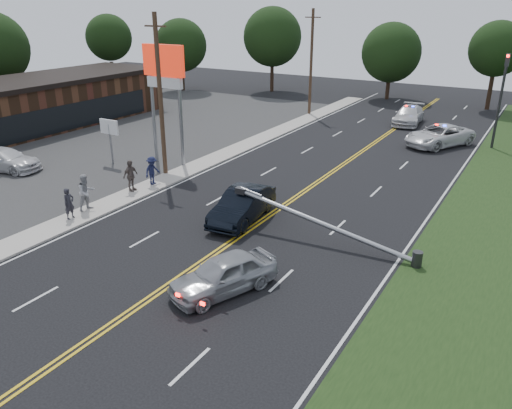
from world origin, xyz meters
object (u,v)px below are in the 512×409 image
Objects in this scene: bystander_b at (86,192)px; pylon_sign at (164,76)px; fallen_streetlight at (332,227)px; utility_pole_mid at (160,97)px; small_sign at (109,131)px; utility_pole_far at (311,63)px; parked_car at (5,160)px; bystander_a at (69,204)px; traffic_signal at (501,93)px; waiting_sedan at (224,274)px; crashed_sedan at (242,205)px; emergency_a at (439,136)px; bystander_c at (152,171)px; emergency_b at (409,115)px; bystander_d at (131,176)px.

pylon_sign is at bearing 20.20° from bystander_b.
utility_pole_mid is at bearing 163.36° from fallen_streetlight.
small_sign is 1.56× the size of bystander_b.
parked_car is (-9.85, -26.77, -4.35)m from utility_pole_far.
fallen_streetlight reaches higher than parked_car.
bystander_a is (0.69, -8.25, -4.15)m from utility_pole_mid.
pylon_sign is 20.06m from utility_pole_far.
traffic_signal is 1.60× the size of waiting_sedan.
utility_pole_mid reaches higher than pylon_sign.
bystander_b is (-7.74, -3.32, 0.30)m from crashed_sedan.
pylon_sign is 4.89× the size of bystander_a.
utility_pole_far is 15.43m from emergency_a.
bystander_c is (0.09, 6.18, 0.05)m from bystander_a.
utility_pole_far is 27.28m from crashed_sedan.
parked_car is 10.98m from bystander_c.
utility_pole_mid is at bearing 0.00° from small_sign.
small_sign is at bearing -150.26° from pylon_sign.
bystander_a is at bearing -89.10° from emergency_a.
utility_pole_mid reaches higher than small_sign.
waiting_sedan is 32.87m from emergency_b.
small_sign is 18.97m from waiting_sedan.
pylon_sign is 4.02× the size of bystander_b.
waiting_sedan is at bearing -43.15° from pylon_sign.
traffic_signal is 4.05× the size of bystander_c.
fallen_streetlight reaches higher than crashed_sedan.
emergency_a is 7.67m from emergency_b.
bystander_b reaches higher than crashed_sedan.
waiting_sedan is 0.88× the size of parked_car.
traffic_signal is at bearing -32.67° from bystander_a.
crashed_sedan is (-5.12, 0.36, -0.10)m from fallen_streetlight.
small_sign is (-3.50, -2.00, -3.66)m from pylon_sign.
traffic_signal is 28.72m from waiting_sedan.
emergency_b is at bearing 80.69° from crashed_sedan.
traffic_signal is at bearing 38.90° from small_sign.
utility_pole_mid is 15.63m from waiting_sedan.
parked_car is at bearing 96.46° from bystander_d.
bystander_b is (0.53, -28.96, -3.97)m from utility_pole_far.
bystander_b is at bearing -85.67° from utility_pole_mid.
pylon_sign is 2.55m from utility_pole_mid.
crashed_sedan is at bearing -98.27° from emergency_b.
bystander_d is (-9.18, -26.59, 0.25)m from emergency_b.
bystander_c reaches higher than emergency_b.
small_sign is at bearing 167.60° from fallen_streetlight.
bystander_d is (-7.79, 0.04, 0.24)m from crashed_sedan.
traffic_signal is at bearing -12.89° from utility_pole_far.
traffic_signal reaches higher than parked_car.
small_sign is 24.90m from emergency_a.
small_sign reaches higher than bystander_c.
bystander_c reaches higher than crashed_sedan.
bystander_a is at bearing -85.24° from utility_pole_mid.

